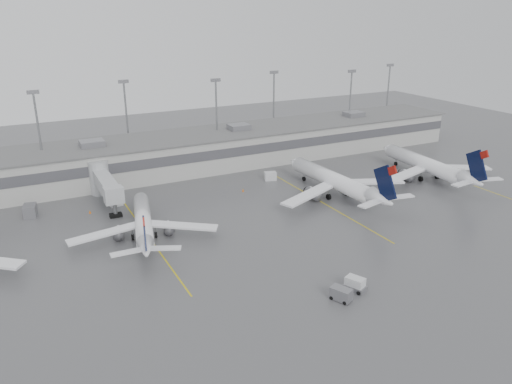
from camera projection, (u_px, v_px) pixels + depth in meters
name	position (u px, v px, depth m)	size (l,w,h in m)	color
ground	(319.00, 280.00, 70.43)	(260.00, 260.00, 0.00)	#4D4D4F
terminal	(182.00, 153.00, 117.45)	(152.00, 17.00, 9.45)	#AFAFAA
light_masts	(172.00, 115.00, 119.58)	(142.40, 8.00, 20.60)	gray
jet_bridge_right	(103.00, 182.00, 98.55)	(4.00, 17.20, 7.00)	#AAADAF
stand_markings	(245.00, 220.00, 90.49)	(105.25, 40.00, 0.01)	gold
jet_mid_left	(143.00, 222.00, 82.54)	(23.87, 27.05, 8.88)	white
jet_mid_right	(337.00, 181.00, 100.53)	(29.67, 33.29, 10.77)	white
jet_far_right	(429.00, 165.00, 110.97)	(29.25, 32.90, 10.64)	white
baggage_tug	(355.00, 285.00, 67.64)	(2.83, 3.38, 1.87)	silver
baggage_cart	(341.00, 294.00, 65.21)	(2.56, 3.15, 1.76)	slate
gse_uld_b	(116.00, 202.00, 96.69)	(2.34, 1.56, 1.66)	silver
gse_uld_c	(270.00, 176.00, 111.37)	(2.59, 1.72, 1.83)	silver
gse_loader	(30.00, 211.00, 91.77)	(2.14, 3.42, 2.14)	slate
cone_b	(90.00, 212.00, 93.29)	(0.39, 0.39, 0.62)	orange
cone_c	(243.00, 190.00, 104.54)	(0.39, 0.39, 0.62)	orange
cone_d	(411.00, 169.00, 118.37)	(0.43, 0.43, 0.69)	orange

